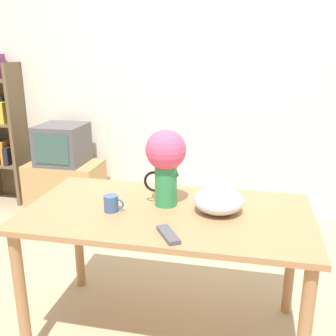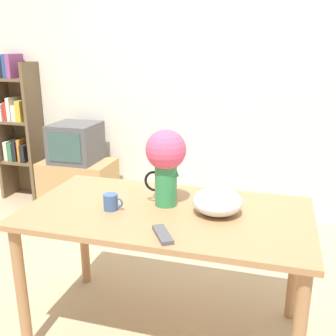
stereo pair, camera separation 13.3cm
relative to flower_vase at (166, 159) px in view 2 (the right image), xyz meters
name	(u,v)px [view 2 (the right image)]	position (x,y,z in m)	size (l,w,h in m)	color
ground_plane	(156,320)	(-0.06, 0.01, -1.03)	(12.00, 12.00, 0.00)	tan
wall_back	(213,80)	(-0.06, 1.77, 0.27)	(8.00, 0.05, 2.60)	silver
table	(166,228)	(0.02, -0.07, -0.36)	(1.50, 0.81, 0.77)	#A3754C
flower_vase	(166,159)	(0.00, 0.00, 0.00)	(0.23, 0.21, 0.41)	#2D844C
coffee_mug	(111,202)	(-0.26, -0.15, -0.22)	(0.11, 0.08, 0.09)	#385689
white_bowl	(217,202)	(0.29, -0.04, -0.19)	(0.26, 0.26, 0.13)	silver
remote_control	(163,234)	(0.09, -0.37, -0.25)	(0.14, 0.18, 0.02)	#4C4C51
tv_stand	(79,186)	(-1.32, 1.41, -0.77)	(0.70, 0.44, 0.52)	tan
tv_set	(76,143)	(-1.32, 1.41, -0.32)	(0.43, 0.43, 0.37)	#4C4C51
bookshelf	(19,123)	(-2.10, 1.61, -0.21)	(0.43, 0.29, 1.52)	brown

